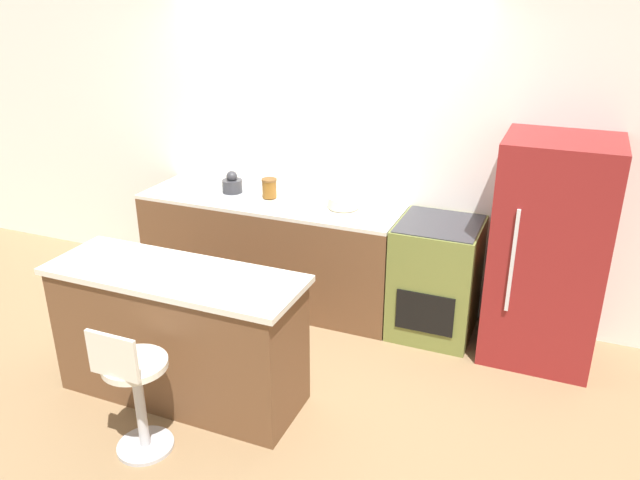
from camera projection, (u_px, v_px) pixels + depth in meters
name	position (u px, v px, depth m)	size (l,w,h in m)	color
ground_plane	(290.00, 323.00, 5.06)	(14.00, 14.00, 0.00)	#8E704C
wall_back	(322.00, 147.00, 5.15)	(8.00, 0.06, 2.60)	white
back_counter	(271.00, 250.00, 5.29)	(2.20, 0.64, 0.91)	brown
kitchen_island	(179.00, 334.00, 4.03)	(1.67, 0.59, 0.90)	brown
oven_range	(436.00, 278.00, 4.79)	(0.62, 0.65, 0.91)	olive
refrigerator	(548.00, 252.00, 4.36)	(0.76, 0.71, 1.62)	maroon
stool_chair	(135.00, 389.00, 3.52)	(0.37, 0.37, 0.86)	#B7B7BC
kettle	(232.00, 184.00, 5.26)	(0.17, 0.17, 0.18)	#333338
mixing_bowl	(343.00, 202.00, 4.92)	(0.24, 0.24, 0.09)	beige
canister_jar	(269.00, 188.00, 5.13)	(0.13, 0.13, 0.16)	brown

